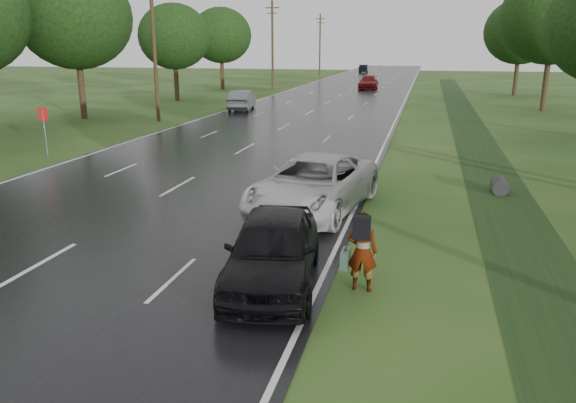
{
  "coord_description": "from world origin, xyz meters",
  "views": [
    {
      "loc": [
        8.8,
        -10.68,
        5.12
      ],
      "look_at": [
        5.55,
        2.55,
        1.3
      ],
      "focal_mm": 35.0,
      "sensor_mm": 36.0,
      "label": 1
    }
  ],
  "objects_px": {
    "road_sign": "(44,122)",
    "pedestrian": "(361,251)",
    "white_pickup": "(313,185)",
    "dark_sedan": "(273,249)",
    "silver_sedan": "(242,100)"
  },
  "relations": [
    {
      "from": "pedestrian",
      "to": "road_sign",
      "type": "bearing_deg",
      "value": -34.48
    },
    {
      "from": "road_sign",
      "to": "pedestrian",
      "type": "distance_m",
      "value": 19.81
    },
    {
      "from": "road_sign",
      "to": "silver_sedan",
      "type": "height_order",
      "value": "road_sign"
    },
    {
      "from": "pedestrian",
      "to": "dark_sedan",
      "type": "xyz_separation_m",
      "value": [
        -1.89,
        -0.21,
        -0.06
      ]
    },
    {
      "from": "pedestrian",
      "to": "silver_sedan",
      "type": "xyz_separation_m",
      "value": [
        -13.32,
        32.06,
        -0.08
      ]
    },
    {
      "from": "pedestrian",
      "to": "white_pickup",
      "type": "distance_m",
      "value": 5.91
    },
    {
      "from": "road_sign",
      "to": "dark_sedan",
      "type": "xyz_separation_m",
      "value": [
        14.25,
        -11.67,
        -0.8
      ]
    },
    {
      "from": "road_sign",
      "to": "dark_sedan",
      "type": "bearing_deg",
      "value": -39.31
    },
    {
      "from": "road_sign",
      "to": "pedestrian",
      "type": "relative_size",
      "value": 1.31
    },
    {
      "from": "road_sign",
      "to": "dark_sedan",
      "type": "height_order",
      "value": "road_sign"
    },
    {
      "from": "pedestrian",
      "to": "white_pickup",
      "type": "bearing_deg",
      "value": -67.87
    },
    {
      "from": "white_pickup",
      "to": "dark_sedan",
      "type": "bearing_deg",
      "value": -78.13
    },
    {
      "from": "white_pickup",
      "to": "silver_sedan",
      "type": "bearing_deg",
      "value": 122.19
    },
    {
      "from": "pedestrian",
      "to": "white_pickup",
      "type": "xyz_separation_m",
      "value": [
        -2.14,
        5.51,
        -0.01
      ]
    },
    {
      "from": "white_pickup",
      "to": "dark_sedan",
      "type": "relative_size",
      "value": 1.3
    }
  ]
}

